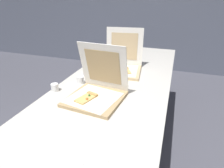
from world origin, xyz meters
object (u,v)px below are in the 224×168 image
Objects in this scene: table at (117,87)px; pizza_box_front at (97,92)px; cup_white_near_left at (55,87)px; pizza_box_middle at (122,65)px; cup_white_mid at (86,72)px; napkin_pile at (95,153)px; cup_white_near_center at (80,80)px.

table is 0.33m from pizza_box_front.
cup_white_near_left is (-0.33, 0.00, -0.02)m from pizza_box_front.
table is 5.75× the size of pizza_box_middle.
pizza_box_middle is 7.21× the size of cup_white_near_left.
napkin_pile is (0.44, -0.83, -0.03)m from cup_white_mid.
pizza_box_front is 0.28m from cup_white_near_center.
pizza_box_middle reaches higher than cup_white_mid.
pizza_box_middle reaches higher than table.
pizza_box_middle is 0.44m from cup_white_near_center.
cup_white_near_left is (-0.35, -0.56, -0.02)m from pizza_box_middle.
napkin_pile is (0.40, -0.65, -0.03)m from cup_white_near_center.
cup_white_near_center is 0.77m from napkin_pile.
pizza_box_middle is at bearing 99.37° from napkin_pile.
cup_white_near_center is (-0.26, -0.12, 0.08)m from table.
cup_white_mid is 1.00× the size of cup_white_near_left.
pizza_box_middle is (-0.03, 0.25, 0.10)m from table.
cup_white_near_center is at bearing -77.55° from cup_white_mid.
table is 0.49m from cup_white_near_left.
cup_white_near_left reaches higher than table.
pizza_box_front is 0.56m from pizza_box_middle.
table is at bearing 38.63° from cup_white_near_left.
cup_white_mid is at bearing 130.78° from pizza_box_front.
cup_white_mid is at bearing 77.23° from cup_white_near_left.
pizza_box_middle is at bearing 96.44° from table.
table is at bearing 25.46° from cup_white_near_center.
cup_white_mid is (-0.30, 0.05, 0.08)m from table.
cup_white_mid is (-0.25, 0.36, -0.02)m from pizza_box_front.
cup_white_near_left is at bearing 137.74° from napkin_pile.
cup_white_near_left is (-0.08, -0.35, 0.00)m from cup_white_mid.
pizza_box_middle is 2.64× the size of napkin_pile.
pizza_box_front is 0.93× the size of pizza_box_middle.
cup_white_mid is 0.18m from cup_white_near_center.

